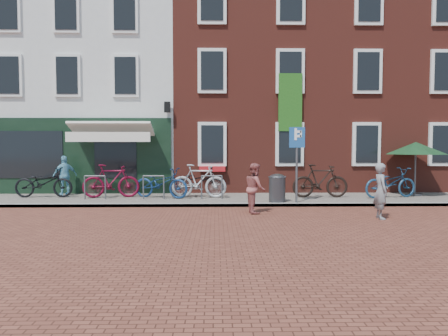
{
  "coord_description": "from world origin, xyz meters",
  "views": [
    {
      "loc": [
        0.64,
        -12.6,
        1.9
      ],
      "look_at": [
        0.91,
        0.69,
        1.2
      ],
      "focal_mm": 32.27,
      "sensor_mm": 36.0,
      "label": 1
    }
  ],
  "objects_px": {
    "parasol": "(416,146)",
    "parking_sign": "(297,151)",
    "litter_bin": "(277,187)",
    "bicycle_6": "(390,183)",
    "bicycle_1": "(111,181)",
    "bicycle_4": "(197,182)",
    "boy": "(255,188)",
    "bicycle_2": "(161,183)",
    "woman": "(381,191)",
    "bicycle_3": "(199,181)",
    "bicycle_5": "(320,181)",
    "bicycle_0": "(44,183)",
    "cafe_person": "(65,176)"
  },
  "relations": [
    {
      "from": "boy",
      "to": "cafe_person",
      "type": "height_order",
      "value": "cafe_person"
    },
    {
      "from": "bicycle_1",
      "to": "bicycle_2",
      "type": "bearing_deg",
      "value": -102.87
    },
    {
      "from": "bicycle_0",
      "to": "boy",
      "type": "bearing_deg",
      "value": -112.26
    },
    {
      "from": "bicycle_2",
      "to": "bicycle_4",
      "type": "relative_size",
      "value": 1.0
    },
    {
      "from": "parasol",
      "to": "bicycle_5",
      "type": "bearing_deg",
      "value": -171.88
    },
    {
      "from": "cafe_person",
      "to": "bicycle_1",
      "type": "height_order",
      "value": "cafe_person"
    },
    {
      "from": "bicycle_1",
      "to": "bicycle_4",
      "type": "relative_size",
      "value": 0.97
    },
    {
      "from": "bicycle_1",
      "to": "bicycle_6",
      "type": "relative_size",
      "value": 0.97
    },
    {
      "from": "boy",
      "to": "bicycle_1",
      "type": "distance_m",
      "value": 5.56
    },
    {
      "from": "bicycle_3",
      "to": "bicycle_4",
      "type": "bearing_deg",
      "value": 24.25
    },
    {
      "from": "litter_bin",
      "to": "bicycle_2",
      "type": "bearing_deg",
      "value": 164.06
    },
    {
      "from": "cafe_person",
      "to": "bicycle_0",
      "type": "xyz_separation_m",
      "value": [
        -0.52,
        -0.61,
        -0.2
      ]
    },
    {
      "from": "boy",
      "to": "bicycle_3",
      "type": "relative_size",
      "value": 0.73
    },
    {
      "from": "parking_sign",
      "to": "bicycle_4",
      "type": "relative_size",
      "value": 1.2
    },
    {
      "from": "litter_bin",
      "to": "bicycle_5",
      "type": "bearing_deg",
      "value": 33.44
    },
    {
      "from": "woman",
      "to": "cafe_person",
      "type": "distance_m",
      "value": 10.9
    },
    {
      "from": "bicycle_0",
      "to": "bicycle_5",
      "type": "relative_size",
      "value": 1.03
    },
    {
      "from": "parking_sign",
      "to": "bicycle_6",
      "type": "relative_size",
      "value": 1.2
    },
    {
      "from": "cafe_person",
      "to": "bicycle_2",
      "type": "xyz_separation_m",
      "value": [
        3.67,
        -0.84,
        -0.2
      ]
    },
    {
      "from": "woman",
      "to": "bicycle_2",
      "type": "bearing_deg",
      "value": 62.09
    },
    {
      "from": "bicycle_2",
      "to": "bicycle_1",
      "type": "bearing_deg",
      "value": 106.38
    },
    {
      "from": "bicycle_4",
      "to": "bicycle_0",
      "type": "bearing_deg",
      "value": 93.03
    },
    {
      "from": "bicycle_1",
      "to": "bicycle_4",
      "type": "xyz_separation_m",
      "value": [
        3.01,
        0.22,
        -0.06
      ]
    },
    {
      "from": "litter_bin",
      "to": "bicycle_3",
      "type": "xyz_separation_m",
      "value": [
        -2.6,
        1.19,
        0.08
      ]
    },
    {
      "from": "parking_sign",
      "to": "bicycle_3",
      "type": "xyz_separation_m",
      "value": [
        -3.2,
        1.34,
        -1.08
      ]
    },
    {
      "from": "bicycle_0",
      "to": "bicycle_3",
      "type": "bearing_deg",
      "value": -92.17
    },
    {
      "from": "bicycle_1",
      "to": "bicycle_5",
      "type": "relative_size",
      "value": 1.0
    },
    {
      "from": "woman",
      "to": "bicycle_0",
      "type": "distance_m",
      "value": 11.15
    },
    {
      "from": "litter_bin",
      "to": "bicycle_6",
      "type": "distance_m",
      "value": 4.29
    },
    {
      "from": "bicycle_5",
      "to": "litter_bin",
      "type": "bearing_deg",
      "value": 123.6
    },
    {
      "from": "cafe_person",
      "to": "parasol",
      "type": "bearing_deg",
      "value": 140.56
    },
    {
      "from": "boy",
      "to": "bicycle_4",
      "type": "bearing_deg",
      "value": 24.66
    },
    {
      "from": "bicycle_1",
      "to": "bicycle_6",
      "type": "distance_m",
      "value": 9.86
    },
    {
      "from": "bicycle_3",
      "to": "bicycle_6",
      "type": "relative_size",
      "value": 0.97
    },
    {
      "from": "bicycle_0",
      "to": "bicycle_2",
      "type": "bearing_deg",
      "value": -93.61
    },
    {
      "from": "litter_bin",
      "to": "bicycle_0",
      "type": "xyz_separation_m",
      "value": [
        -8.1,
        1.34,
        0.03
      ]
    },
    {
      "from": "bicycle_1",
      "to": "bicycle_4",
      "type": "height_order",
      "value": "bicycle_1"
    },
    {
      "from": "boy",
      "to": "bicycle_4",
      "type": "relative_size",
      "value": 0.71
    },
    {
      "from": "parking_sign",
      "to": "bicycle_0",
      "type": "relative_size",
      "value": 1.2
    },
    {
      "from": "parasol",
      "to": "parking_sign",
      "type": "bearing_deg",
      "value": -159.28
    },
    {
      "from": "bicycle_2",
      "to": "bicycle_0",
      "type": "bearing_deg",
      "value": 106.96
    },
    {
      "from": "parking_sign",
      "to": "bicycle_1",
      "type": "relative_size",
      "value": 1.23
    },
    {
      "from": "cafe_person",
      "to": "bicycle_5",
      "type": "distance_m",
      "value": 9.32
    },
    {
      "from": "parking_sign",
      "to": "bicycle_6",
      "type": "distance_m",
      "value": 3.92
    },
    {
      "from": "boy",
      "to": "bicycle_5",
      "type": "height_order",
      "value": "boy"
    },
    {
      "from": "bicycle_2",
      "to": "woman",
      "type": "bearing_deg",
      "value": -100.32
    },
    {
      "from": "cafe_person",
      "to": "bicycle_1",
      "type": "distance_m",
      "value": 2.03
    },
    {
      "from": "parking_sign",
      "to": "bicycle_2",
      "type": "bearing_deg",
      "value": 164.25
    },
    {
      "from": "cafe_person",
      "to": "bicycle_6",
      "type": "distance_m",
      "value": 11.79
    },
    {
      "from": "bicycle_0",
      "to": "bicycle_6",
      "type": "xyz_separation_m",
      "value": [
        12.27,
        -0.32,
        0.0
      ]
    }
  ]
}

